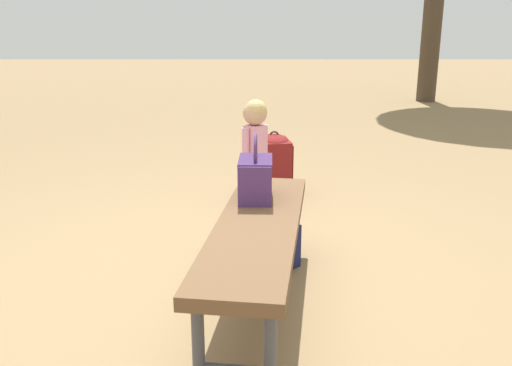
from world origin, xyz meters
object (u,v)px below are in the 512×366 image
object	(u,v)px
handbag	(255,176)
backpack_small	(282,241)
park_bench	(257,233)
backpack_large	(274,164)
child_standing	(255,140)

from	to	relation	value
handbag	backpack_small	size ratio (longest dim) A/B	1.22
park_bench	backpack_small	xyz separation A→B (m)	(0.47, -0.15, -0.24)
backpack_large	backpack_small	world-z (taller)	backpack_large
backpack_small	handbag	bearing A→B (deg)	119.91
park_bench	backpack_large	size ratio (longest dim) A/B	2.94
handbag	child_standing	size ratio (longest dim) A/B	0.42
park_bench	backpack_small	bearing A→B (deg)	-17.51
child_standing	backpack_small	bearing A→B (deg)	-169.46
handbag	backpack_small	bearing A→B (deg)	-60.09
park_bench	handbag	size ratio (longest dim) A/B	4.45
child_standing	backpack_large	xyz separation A→B (m)	(0.45, -0.15, -0.30)
backpack_small	backpack_large	bearing A→B (deg)	0.60
child_standing	park_bench	bearing A→B (deg)	-179.32
backpack_large	backpack_small	distance (m)	1.35
handbag	child_standing	bearing A→B (deg)	0.31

